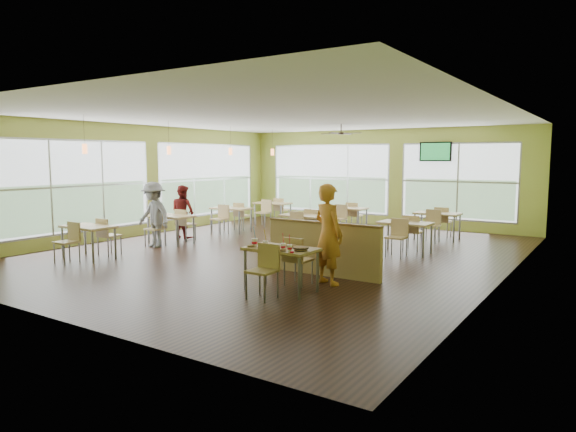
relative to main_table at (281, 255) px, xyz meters
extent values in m
plane|color=black|center=(-2.00, 3.00, -0.63)|extent=(12.00, 12.00, 0.00)
plane|color=white|center=(-2.00, 3.00, 2.57)|extent=(12.00, 12.00, 0.00)
cube|color=#A3AC45|center=(-2.00, 9.00, 0.97)|extent=(10.00, 0.04, 3.20)
cube|color=#A3AC45|center=(-2.00, -3.00, 0.97)|extent=(10.00, 0.04, 3.20)
cube|color=#A3AC45|center=(-7.00, 3.00, 0.97)|extent=(0.04, 12.00, 3.20)
cube|color=#A3AC45|center=(3.00, 3.00, 0.97)|extent=(0.04, 12.00, 3.20)
cube|color=white|center=(-6.98, 1.00, 0.89)|extent=(0.02, 4.50, 2.35)
cube|color=white|center=(-6.98, 6.00, 0.89)|extent=(0.02, 4.50, 2.35)
cube|color=white|center=(-4.00, 8.98, 0.89)|extent=(4.50, 0.02, 2.35)
cube|color=white|center=(0.50, 8.98, 0.89)|extent=(3.50, 0.02, 2.35)
cube|color=#B7BABC|center=(-6.97, 3.50, -0.28)|extent=(0.04, 9.40, 0.05)
cube|color=#B7BABC|center=(-1.75, 8.97, -0.28)|extent=(8.00, 0.04, 0.05)
cube|color=tan|center=(0.00, 0.00, 0.10)|extent=(1.20, 0.70, 0.04)
cube|color=brown|center=(0.00, 0.00, 0.07)|extent=(1.22, 0.71, 0.01)
cylinder|color=slate|center=(-0.54, -0.29, -0.28)|extent=(0.05, 0.05, 0.71)
cylinder|color=slate|center=(0.54, -0.29, -0.28)|extent=(0.05, 0.05, 0.71)
cylinder|color=slate|center=(-0.54, 0.29, -0.28)|extent=(0.05, 0.05, 0.71)
cylinder|color=slate|center=(0.54, 0.29, -0.28)|extent=(0.05, 0.05, 0.71)
cube|color=tan|center=(0.00, 0.55, -0.18)|extent=(0.42, 0.42, 0.04)
cube|color=tan|center=(0.00, 0.74, 0.04)|extent=(0.42, 0.04, 0.40)
cube|color=tan|center=(0.00, -0.55, -0.18)|extent=(0.42, 0.42, 0.04)
cube|color=tan|center=(0.00, -0.74, 0.04)|extent=(0.42, 0.04, 0.40)
cube|color=tan|center=(0.00, 1.45, -0.13)|extent=(2.40, 0.12, 1.00)
cube|color=brown|center=(0.00, 1.45, 0.39)|extent=(2.40, 0.14, 0.04)
cube|color=tan|center=(-5.20, 0.00, 0.10)|extent=(1.20, 0.70, 0.04)
cube|color=brown|center=(-5.20, 0.00, 0.07)|extent=(1.22, 0.71, 0.01)
cylinder|color=slate|center=(-5.74, -0.29, -0.28)|extent=(0.05, 0.05, 0.71)
cylinder|color=slate|center=(-4.66, -0.29, -0.28)|extent=(0.05, 0.05, 0.71)
cylinder|color=slate|center=(-5.74, 0.29, -0.28)|extent=(0.05, 0.05, 0.71)
cylinder|color=slate|center=(-4.66, 0.29, -0.28)|extent=(0.05, 0.05, 0.71)
cube|color=tan|center=(-5.20, 0.55, -0.18)|extent=(0.42, 0.42, 0.04)
cube|color=tan|center=(-5.20, 0.74, 0.04)|extent=(0.42, 0.04, 0.40)
cube|color=tan|center=(-5.20, -0.55, -0.18)|extent=(0.42, 0.42, 0.04)
cube|color=tan|center=(-5.20, -0.74, 0.04)|extent=(0.42, 0.04, 0.40)
cube|color=tan|center=(-5.20, 2.50, 0.10)|extent=(1.20, 0.70, 0.04)
cube|color=brown|center=(-5.20, 2.50, 0.07)|extent=(1.22, 0.71, 0.01)
cylinder|color=slate|center=(-5.74, 2.21, -0.28)|extent=(0.05, 0.05, 0.71)
cylinder|color=slate|center=(-4.66, 2.21, -0.28)|extent=(0.05, 0.05, 0.71)
cylinder|color=slate|center=(-5.74, 2.79, -0.28)|extent=(0.05, 0.05, 0.71)
cylinder|color=slate|center=(-4.66, 2.79, -0.28)|extent=(0.05, 0.05, 0.71)
cube|color=tan|center=(-5.20, 3.05, -0.18)|extent=(0.42, 0.42, 0.04)
cube|color=tan|center=(-5.20, 3.24, 0.04)|extent=(0.42, 0.04, 0.40)
cube|color=tan|center=(-5.20, 1.95, -0.18)|extent=(0.42, 0.42, 0.04)
cube|color=tan|center=(-5.20, 1.76, 0.04)|extent=(0.42, 0.04, 0.40)
cube|color=tan|center=(-5.20, 5.00, 0.10)|extent=(1.20, 0.70, 0.04)
cube|color=brown|center=(-5.20, 5.00, 0.07)|extent=(1.22, 0.71, 0.01)
cylinder|color=slate|center=(-5.74, 4.71, -0.28)|extent=(0.05, 0.05, 0.71)
cylinder|color=slate|center=(-4.66, 4.71, -0.28)|extent=(0.05, 0.05, 0.71)
cylinder|color=slate|center=(-5.74, 5.29, -0.28)|extent=(0.05, 0.05, 0.71)
cylinder|color=slate|center=(-4.66, 5.29, -0.28)|extent=(0.05, 0.05, 0.71)
cube|color=tan|center=(-5.20, 5.55, -0.18)|extent=(0.42, 0.42, 0.04)
cube|color=tan|center=(-5.20, 5.74, 0.04)|extent=(0.42, 0.04, 0.40)
cube|color=tan|center=(-5.20, 4.45, -0.18)|extent=(0.42, 0.42, 0.04)
cube|color=tan|center=(-5.20, 4.26, 0.04)|extent=(0.42, 0.04, 0.40)
cube|color=tan|center=(-5.20, 7.20, 0.10)|extent=(1.20, 0.70, 0.04)
cube|color=brown|center=(-5.20, 7.20, 0.07)|extent=(1.22, 0.71, 0.01)
cylinder|color=slate|center=(-5.74, 6.91, -0.28)|extent=(0.05, 0.05, 0.71)
cylinder|color=slate|center=(-4.66, 6.91, -0.28)|extent=(0.05, 0.05, 0.71)
cylinder|color=slate|center=(-5.74, 7.49, -0.28)|extent=(0.05, 0.05, 0.71)
cylinder|color=slate|center=(-4.66, 7.49, -0.28)|extent=(0.05, 0.05, 0.71)
cube|color=tan|center=(-5.20, 7.75, -0.18)|extent=(0.42, 0.42, 0.04)
cube|color=tan|center=(-5.20, 7.94, 0.04)|extent=(0.42, 0.04, 0.40)
cube|color=tan|center=(-5.20, 6.65, -0.18)|extent=(0.42, 0.42, 0.04)
cube|color=tan|center=(-5.20, 6.46, 0.04)|extent=(0.42, 0.04, 0.40)
cube|color=tan|center=(-2.30, 4.50, 0.10)|extent=(1.20, 0.70, 0.04)
cube|color=brown|center=(-2.30, 4.50, 0.07)|extent=(1.22, 0.71, 0.01)
cylinder|color=slate|center=(-2.84, 4.21, -0.28)|extent=(0.05, 0.05, 0.71)
cylinder|color=slate|center=(-1.76, 4.21, -0.28)|extent=(0.05, 0.05, 0.71)
cylinder|color=slate|center=(-2.84, 4.79, -0.28)|extent=(0.05, 0.05, 0.71)
cylinder|color=slate|center=(-1.76, 4.79, -0.28)|extent=(0.05, 0.05, 0.71)
cube|color=tan|center=(-2.30, 5.05, -0.18)|extent=(0.42, 0.42, 0.04)
cube|color=tan|center=(-2.30, 5.24, 0.04)|extent=(0.42, 0.04, 0.40)
cube|color=tan|center=(-2.30, 3.95, -0.18)|extent=(0.42, 0.42, 0.04)
cube|color=tan|center=(-2.30, 3.76, 0.04)|extent=(0.42, 0.04, 0.40)
cube|color=tan|center=(-2.30, 7.00, 0.10)|extent=(1.20, 0.70, 0.04)
cube|color=brown|center=(-2.30, 7.00, 0.07)|extent=(1.22, 0.71, 0.01)
cylinder|color=slate|center=(-2.84, 6.71, -0.28)|extent=(0.05, 0.05, 0.71)
cylinder|color=slate|center=(-1.76, 6.71, -0.28)|extent=(0.05, 0.05, 0.71)
cylinder|color=slate|center=(-2.84, 7.29, -0.28)|extent=(0.05, 0.05, 0.71)
cylinder|color=slate|center=(-1.76, 7.29, -0.28)|extent=(0.05, 0.05, 0.71)
cube|color=tan|center=(-2.30, 7.55, -0.18)|extent=(0.42, 0.42, 0.04)
cube|color=tan|center=(-2.30, 7.74, 0.04)|extent=(0.42, 0.04, 0.40)
cube|color=tan|center=(-2.30, 6.45, -0.18)|extent=(0.42, 0.42, 0.04)
cube|color=tan|center=(-2.30, 6.26, 0.04)|extent=(0.42, 0.04, 0.40)
cube|color=tan|center=(0.50, 4.50, 0.10)|extent=(1.20, 0.70, 0.04)
cube|color=brown|center=(0.50, 4.50, 0.07)|extent=(1.22, 0.71, 0.01)
cylinder|color=slate|center=(-0.04, 4.21, -0.28)|extent=(0.05, 0.05, 0.71)
cylinder|color=slate|center=(1.04, 4.21, -0.28)|extent=(0.05, 0.05, 0.71)
cylinder|color=slate|center=(-0.04, 4.79, -0.28)|extent=(0.05, 0.05, 0.71)
cylinder|color=slate|center=(1.04, 4.79, -0.28)|extent=(0.05, 0.05, 0.71)
cube|color=tan|center=(0.50, 5.05, -0.18)|extent=(0.42, 0.42, 0.04)
cube|color=tan|center=(0.50, 5.24, 0.04)|extent=(0.42, 0.04, 0.40)
cube|color=tan|center=(0.50, 3.95, -0.18)|extent=(0.42, 0.42, 0.04)
cube|color=tan|center=(0.50, 3.76, 0.04)|extent=(0.42, 0.04, 0.40)
cube|color=tan|center=(0.50, 7.00, 0.10)|extent=(1.20, 0.70, 0.04)
cube|color=brown|center=(0.50, 7.00, 0.07)|extent=(1.22, 0.71, 0.01)
cylinder|color=slate|center=(-0.04, 6.71, -0.28)|extent=(0.05, 0.05, 0.71)
cylinder|color=slate|center=(1.04, 6.71, -0.28)|extent=(0.05, 0.05, 0.71)
cylinder|color=slate|center=(-0.04, 7.29, -0.28)|extent=(0.05, 0.05, 0.71)
cylinder|color=slate|center=(1.04, 7.29, -0.28)|extent=(0.05, 0.05, 0.71)
cube|color=tan|center=(0.50, 7.55, -0.18)|extent=(0.42, 0.42, 0.04)
cube|color=tan|center=(0.50, 7.74, 0.04)|extent=(0.42, 0.04, 0.40)
cube|color=tan|center=(0.50, 6.45, -0.18)|extent=(0.42, 0.42, 0.04)
cube|color=tan|center=(0.50, 6.26, 0.04)|extent=(0.42, 0.04, 0.40)
cylinder|color=#2D2119|center=(-5.20, 0.00, 2.22)|extent=(0.01, 0.01, 0.70)
cylinder|color=#FF8340|center=(-5.20, 0.00, 1.82)|extent=(0.11, 0.11, 0.22)
cylinder|color=#2D2119|center=(-5.20, 2.50, 2.22)|extent=(0.01, 0.01, 0.70)
cylinder|color=#FF8340|center=(-5.20, 2.50, 1.82)|extent=(0.11, 0.11, 0.22)
cylinder|color=#2D2119|center=(-5.20, 5.00, 2.22)|extent=(0.01, 0.01, 0.70)
cylinder|color=#FF8340|center=(-5.20, 5.00, 1.82)|extent=(0.11, 0.11, 0.22)
cylinder|color=#2D2119|center=(-5.20, 7.20, 2.22)|extent=(0.01, 0.01, 0.70)
cylinder|color=#FF8340|center=(-5.20, 7.20, 1.82)|extent=(0.11, 0.11, 0.22)
cylinder|color=#2D2119|center=(-2.00, 6.00, 2.45)|extent=(0.03, 0.03, 0.24)
cylinder|color=#2D2119|center=(-2.00, 6.00, 2.31)|extent=(0.16, 0.16, 0.06)
cube|color=#2D2119|center=(-1.65, 6.00, 2.31)|extent=(0.55, 0.10, 0.01)
cube|color=#2D2119|center=(-2.00, 6.35, 2.31)|extent=(0.10, 0.55, 0.01)
cube|color=#2D2119|center=(-2.35, 6.00, 2.31)|extent=(0.55, 0.10, 0.01)
cube|color=#2D2119|center=(-2.00, 5.65, 2.31)|extent=(0.10, 0.55, 0.01)
cube|color=black|center=(-0.20, 8.90, 1.82)|extent=(1.00, 0.06, 0.60)
cube|color=#208C40|center=(-0.20, 8.87, 1.82)|extent=(0.90, 0.01, 0.52)
imported|color=orange|center=(0.41, 0.89, 0.27)|extent=(0.77, 0.63, 1.80)
imported|color=maroon|center=(-5.57, 3.32, 0.12)|extent=(0.77, 0.62, 1.50)
imported|color=slate|center=(-5.14, 1.87, 0.20)|extent=(1.12, 0.70, 1.65)
cone|color=white|center=(-0.43, -0.16, 0.19)|extent=(0.10, 0.10, 0.13)
cylinder|color=red|center=(-0.43, -0.16, 0.19)|extent=(0.09, 0.09, 0.04)
cylinder|color=white|center=(-0.43, -0.16, 0.26)|extent=(0.11, 0.11, 0.01)
cylinder|color=blue|center=(-0.43, -0.16, 0.38)|extent=(0.03, 0.06, 0.24)
cone|color=white|center=(-0.15, -0.25, 0.18)|extent=(0.09, 0.09, 0.13)
cylinder|color=red|center=(-0.15, -0.25, 0.19)|extent=(0.09, 0.09, 0.04)
cylinder|color=white|center=(-0.15, -0.25, 0.25)|extent=(0.10, 0.10, 0.01)
cylinder|color=yellow|center=(-0.15, -0.25, 0.36)|extent=(0.03, 0.06, 0.23)
cone|color=white|center=(0.16, -0.18, 0.17)|extent=(0.08, 0.08, 0.11)
cylinder|color=red|center=(0.16, -0.18, 0.18)|extent=(0.08, 0.08, 0.03)
cylinder|color=white|center=(0.16, -0.18, 0.23)|extent=(0.09, 0.09, 0.01)
cylinder|color=red|center=(0.16, -0.18, 0.33)|extent=(0.02, 0.05, 0.20)
cone|color=white|center=(0.32, -0.23, 0.17)|extent=(0.08, 0.08, 0.11)
cylinder|color=red|center=(0.32, -0.23, 0.18)|extent=(0.08, 0.08, 0.03)
cylinder|color=white|center=(0.32, -0.23, 0.23)|extent=(0.08, 0.08, 0.01)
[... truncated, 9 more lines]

